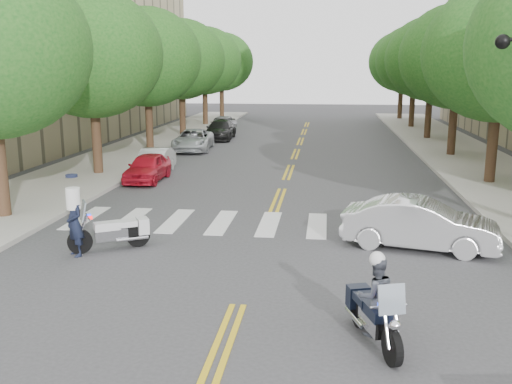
% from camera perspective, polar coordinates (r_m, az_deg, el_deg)
% --- Properties ---
extents(ground, '(140.00, 140.00, 0.00)m').
position_cam_1_polar(ground, '(12.36, -1.80, -11.24)').
color(ground, '#38383A').
rests_on(ground, ground).
extents(sidewalk_left, '(5.00, 60.00, 0.15)m').
position_cam_1_polar(sidewalk_left, '(35.39, -11.60, 4.14)').
color(sidewalk_left, '#9E9991').
rests_on(sidewalk_left, ground).
extents(sidewalk_right, '(5.00, 60.00, 0.15)m').
position_cam_1_polar(sidewalk_right, '(34.42, 20.01, 3.42)').
color(sidewalk_right, '#9E9991').
rests_on(sidewalk_right, ground).
extents(tree_l_1, '(6.40, 6.40, 8.45)m').
position_cam_1_polar(tree_l_1, '(27.33, -16.12, 13.12)').
color(tree_l_1, '#382316').
rests_on(tree_l_1, ground).
extents(tree_l_2, '(6.40, 6.40, 8.45)m').
position_cam_1_polar(tree_l_2, '(34.84, -10.88, 13.09)').
color(tree_l_2, '#382316').
rests_on(tree_l_2, ground).
extents(tree_l_3, '(6.40, 6.40, 8.45)m').
position_cam_1_polar(tree_l_3, '(42.53, -7.51, 13.01)').
color(tree_l_3, '#382316').
rests_on(tree_l_3, ground).
extents(tree_l_4, '(6.40, 6.40, 8.45)m').
position_cam_1_polar(tree_l_4, '(50.32, -5.19, 12.93)').
color(tree_l_4, '#382316').
rests_on(tree_l_4, ground).
extents(tree_l_5, '(6.40, 6.40, 8.45)m').
position_cam_1_polar(tree_l_5, '(58.16, -3.48, 12.86)').
color(tree_l_5, '#382316').
rests_on(tree_l_5, ground).
extents(tree_r_1, '(6.40, 6.40, 8.45)m').
position_cam_1_polar(tree_r_1, '(26.16, 23.25, 12.68)').
color(tree_r_1, '#382316').
rests_on(tree_r_1, ground).
extents(tree_r_2, '(6.40, 6.40, 8.45)m').
position_cam_1_polar(tree_r_2, '(33.93, 19.52, 12.64)').
color(tree_r_2, '#382316').
rests_on(tree_r_2, ground).
extents(tree_r_3, '(6.40, 6.40, 8.45)m').
position_cam_1_polar(tree_r_3, '(41.79, 17.18, 12.60)').
color(tree_r_3, '#382316').
rests_on(tree_r_3, ground).
extents(tree_r_4, '(6.40, 6.40, 8.45)m').
position_cam_1_polar(tree_r_4, '(49.70, 15.59, 12.55)').
color(tree_r_4, '#382316').
rests_on(tree_r_4, ground).
extents(tree_r_5, '(6.40, 6.40, 8.45)m').
position_cam_1_polar(tree_r_5, '(57.63, 14.43, 12.52)').
color(tree_r_5, '#382316').
rests_on(tree_r_5, ground).
extents(motorcycle_police, '(0.95, 2.11, 1.76)m').
position_cam_1_polar(motorcycle_police, '(10.73, 11.73, -10.72)').
color(motorcycle_police, black).
rests_on(motorcycle_police, ground).
extents(motorcycle_parked, '(2.03, 1.39, 1.45)m').
position_cam_1_polar(motorcycle_parked, '(16.29, -13.78, -3.85)').
color(motorcycle_parked, black).
rests_on(motorcycle_parked, ground).
extents(officer_standing, '(0.77, 0.76, 1.79)m').
position_cam_1_polar(officer_standing, '(15.92, -17.66, -3.00)').
color(officer_standing, black).
rests_on(officer_standing, ground).
extents(convertible, '(4.47, 2.42, 1.40)m').
position_cam_1_polar(convertible, '(16.47, 16.08, -3.11)').
color(convertible, silver).
rests_on(convertible, ground).
extents(parked_car_a, '(1.50, 3.65, 1.24)m').
position_cam_1_polar(parked_car_a, '(25.80, -10.79, 2.44)').
color(parked_car_a, red).
rests_on(parked_car_a, ground).
extents(parked_car_b, '(1.39, 3.70, 1.21)m').
position_cam_1_polar(parked_car_b, '(27.44, -10.14, 3.01)').
color(parked_car_b, '#BBBBBB').
rests_on(parked_car_b, ground).
extents(parked_car_c, '(2.52, 4.80, 1.29)m').
position_cam_1_polar(parked_car_c, '(35.11, -6.30, 5.19)').
color(parked_car_c, '#AEB2B6').
rests_on(parked_car_c, ground).
extents(parked_car_d, '(2.03, 4.64, 1.33)m').
position_cam_1_polar(parked_car_d, '(40.61, -3.58, 6.22)').
color(parked_car_d, black).
rests_on(parked_car_d, ground).
extents(parked_car_e, '(1.98, 4.11, 1.35)m').
position_cam_1_polar(parked_car_e, '(44.65, -3.40, 6.78)').
color(parked_car_e, '#A4A3A8').
rests_on(parked_car_e, ground).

